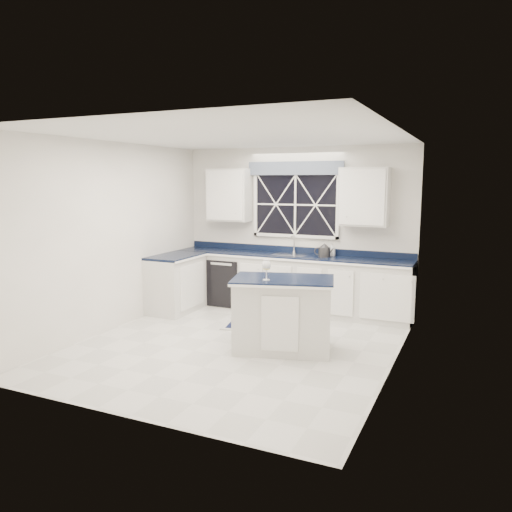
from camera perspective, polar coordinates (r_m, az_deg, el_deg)
The scene contains 13 objects.
ground at distance 6.70m, azimuth -2.17°, elevation -10.10°, with size 4.50×4.50×0.00m, color silver.
back_wall at distance 8.46m, azimuth 4.59°, elevation 3.17°, with size 4.00×0.10×2.70m, color white.
base_cabinets at distance 8.28m, azimuth 1.27°, elevation -3.22°, with size 3.99×1.60×0.90m.
countertop at distance 8.23m, azimuth 3.85°, elevation 0.01°, with size 3.98×0.64×0.04m, color black.
dishwasher at distance 8.76m, azimuth -2.95°, elevation -2.84°, with size 0.60×0.58×0.82m, color black.
window at distance 8.38m, azimuth 4.52°, elevation 6.41°, with size 1.65×0.09×1.26m.
upper_cabinets at distance 8.26m, azimuth 4.24°, elevation 6.87°, with size 3.10×0.34×0.90m.
faucet at distance 8.39m, azimuth 4.33°, elevation 1.40°, with size 0.05×0.20×0.30m.
island at distance 6.38m, azimuth 3.09°, elevation -6.65°, with size 1.41×1.06×0.94m.
rug at distance 7.55m, azimuth 1.27°, elevation -7.84°, with size 1.39×1.02×0.02m.
kettle at distance 8.03m, azimuth 7.79°, elevation 0.61°, with size 0.31×0.21×0.22m.
wine_glass at distance 6.11m, azimuth 1.20°, elevation -1.13°, with size 0.11×0.11×0.26m.
soap_bottle at distance 8.17m, azimuth 8.68°, elevation 0.75°, with size 0.09×0.10×0.21m, color silver.
Camera 1 is at (2.84, -5.68, 2.15)m, focal length 35.00 mm.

